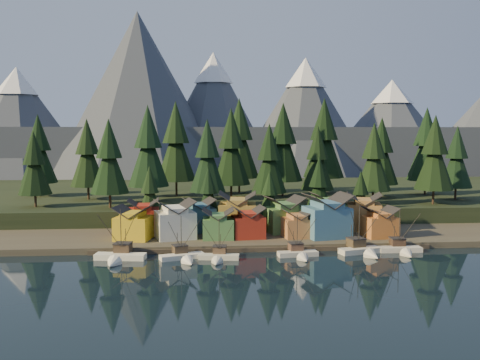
{
  "coord_description": "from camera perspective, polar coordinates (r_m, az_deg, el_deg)",
  "views": [
    {
      "loc": [
        -15.52,
        -106.55,
        28.1
      ],
      "look_at": [
        -4.08,
        30.0,
        15.45
      ],
      "focal_mm": 40.0,
      "sensor_mm": 36.0,
      "label": 1
    }
  ],
  "objects": [
    {
      "name": "house_back_2",
      "position": [
        142.29,
        -0.27,
        -3.28
      ],
      "size": [
        10.59,
        9.88,
        10.34
      ],
      "rotation": [
        0.0,
        0.0,
        -0.1
      ],
      "color": "olive",
      "rests_on": "shore_strip"
    },
    {
      "name": "tree_shore_2",
      "position": [
        149.08,
        3.16,
        -1.67
      ],
      "size": [
        6.75,
        6.75,
        15.72
      ],
      "color": "#332319",
      "rests_on": "shore_strip"
    },
    {
      "name": "tree_hill_17",
      "position": [
        184.76,
        22.11,
        2.06
      ],
      "size": [
        10.2,
        10.2,
        23.75
      ],
      "color": "#332319",
      "rests_on": "hillside"
    },
    {
      "name": "tree_hill_16",
      "position": [
        192.0,
        -20.68,
        2.86
      ],
      "size": [
        11.88,
        11.88,
        27.68
      ],
      "color": "#332319",
      "rests_on": "hillside"
    },
    {
      "name": "hillside",
      "position": [
        198.76,
        -0.27,
        -1.98
      ],
      "size": [
        420.0,
        100.0,
        6.0
      ],
      "primitive_type": "cube",
      "color": "black",
      "rests_on": "ground"
    },
    {
      "name": "boat_1",
      "position": [
        117.97,
        -6.04,
        -7.59
      ],
      "size": [
        10.48,
        10.91,
        10.52
      ],
      "rotation": [
        0.0,
        0.0,
        0.3
      ],
      "color": "silver",
      "rests_on": "ground"
    },
    {
      "name": "house_front_2",
      "position": [
        132.71,
        -2.35,
        -4.58
      ],
      "size": [
        7.79,
        7.85,
        7.42
      ],
      "rotation": [
        0.0,
        0.0,
        -0.03
      ],
      "color": "#42723D",
      "rests_on": "shore_strip"
    },
    {
      "name": "house_back_3",
      "position": [
        141.09,
        4.76,
        -3.58
      ],
      "size": [
        10.75,
        9.97,
        9.38
      ],
      "rotation": [
        0.0,
        0.0,
        0.22
      ],
      "color": "#43703D",
      "rests_on": "shore_strip"
    },
    {
      "name": "tree_hill_12",
      "position": [
        183.35,
        14.84,
        2.74
      ],
      "size": [
        11.42,
        11.42,
        26.61
      ],
      "color": "#332319",
      "rests_on": "hillside"
    },
    {
      "name": "tree_hill_15",
      "position": [
        189.23,
        -0.08,
        4.15
      ],
      "size": [
        14.43,
        14.43,
        33.61
      ],
      "color": "#332319",
      "rests_on": "hillside"
    },
    {
      "name": "house_front_1",
      "position": [
        133.65,
        -6.95,
        -4.08
      ],
      "size": [
        11.04,
        10.78,
        9.47
      ],
      "rotation": [
        0.0,
        0.0,
        0.25
      ],
      "color": "silver",
      "rests_on": "shore_strip"
    },
    {
      "name": "shore_strip",
      "position": [
        149.89,
        1.24,
        -5.24
      ],
      "size": [
        400.0,
        50.0,
        1.5
      ],
      "primitive_type": "cube",
      "color": "#3D362C",
      "rests_on": "ground"
    },
    {
      "name": "tree_hill_6",
      "position": [
        172.05,
        -0.95,
        3.27
      ],
      "size": [
        12.62,
        12.62,
        29.39
      ],
      "color": "#332319",
      "rests_on": "hillside"
    },
    {
      "name": "tree_shore_1",
      "position": [
        147.63,
        -3.39,
        -1.5
      ],
      "size": [
        7.23,
        7.23,
        16.84
      ],
      "color": "#332319",
      "rests_on": "shore_strip"
    },
    {
      "name": "mountain_ridge",
      "position": [
        320.35,
        -2.77,
        4.9
      ],
      "size": [
        560.0,
        190.0,
        90.0
      ],
      "color": "#4B5261",
      "rests_on": "ground"
    },
    {
      "name": "house_front_5",
      "position": [
        135.65,
        9.26,
        -3.68
      ],
      "size": [
        11.77,
        11.03,
        10.76
      ],
      "rotation": [
        0.0,
        0.0,
        0.18
      ],
      "color": "#396688",
      "rests_on": "shore_strip"
    },
    {
      "name": "house_front_0",
      "position": [
        133.78,
        -11.31,
        -4.41
      ],
      "size": [
        9.76,
        9.41,
        8.25
      ],
      "rotation": [
        0.0,
        0.0,
        -0.22
      ],
      "color": "gold",
      "rests_on": "shore_strip"
    },
    {
      "name": "house_back_1",
      "position": [
        141.97,
        -4.4,
        -3.65
      ],
      "size": [
        9.3,
        9.38,
        8.77
      ],
      "rotation": [
        0.0,
        0.0,
        0.22
      ],
      "color": "#335F79",
      "rests_on": "shore_strip"
    },
    {
      "name": "tree_hill_10",
      "position": [
        192.06,
        8.94,
        4.1
      ],
      "size": [
        14.44,
        14.44,
        33.63
      ],
      "color": "#332319",
      "rests_on": "hillside"
    },
    {
      "name": "boat_0",
      "position": [
        119.62,
        -12.82,
        -7.34
      ],
      "size": [
        11.68,
        12.44,
        12.3
      ],
      "rotation": [
        0.0,
        0.0,
        -0.15
      ],
      "color": "white",
      "rests_on": "ground"
    },
    {
      "name": "house_front_4",
      "position": [
        134.97,
        6.09,
        -4.56
      ],
      "size": [
        7.46,
        7.93,
        6.89
      ],
      "rotation": [
        0.0,
        0.0,
        0.11
      ],
      "color": "#A86B3B",
      "rests_on": "shore_strip"
    },
    {
      "name": "tree_hill_11",
      "position": [
        165.68,
        14.07,
        2.12
      ],
      "size": [
        10.56,
        10.56,
        24.6
      ],
      "color": "#332319",
      "rests_on": "hillside"
    },
    {
      "name": "boat_4",
      "position": [
        120.7,
        6.33,
        -7.28
      ],
      "size": [
        9.49,
        10.15,
        10.33
      ],
      "rotation": [
        0.0,
        0.0,
        0.11
      ],
      "color": "beige",
      "rests_on": "ground"
    },
    {
      "name": "tree_hill_4",
      "position": [
        181.73,
        -6.85,
        3.8
      ],
      "size": [
        13.76,
        13.76,
        32.05
      ],
      "color": "#332319",
      "rests_on": "hillside"
    },
    {
      "name": "house_back_0",
      "position": [
        142.68,
        -10.26,
        -3.69
      ],
      "size": [
        8.36,
        8.05,
        8.73
      ],
      "rotation": [
        0.0,
        0.0,
        0.05
      ],
      "color": "maroon",
      "rests_on": "shore_strip"
    },
    {
      "name": "dock",
      "position": [
        127.06,
        2.36,
        -7.28
      ],
      "size": [
        80.0,
        4.0,
        1.0
      ],
      "primitive_type": "cube",
      "color": "#453B31",
      "rests_on": "ground"
    },
    {
      "name": "tree_hill_9",
      "position": [
        166.1,
        8.28,
        2.07
      ],
      "size": [
        10.19,
        10.19,
        23.73
      ],
      "color": "#332319",
      "rests_on": "hillside"
    },
    {
      "name": "tree_shore_4",
      "position": [
        154.83,
        12.74,
        -1.6
      ],
      "size": [
        6.62,
        6.62,
        15.42
      ],
      "color": "#332319",
      "rests_on": "shore_strip"
    },
    {
      "name": "house_back_4",
      "position": [
        146.01,
        9.52,
        -3.23
      ],
      "size": [
        9.83,
        9.51,
        9.9
      ],
      "rotation": [
        0.0,
        0.0,
        0.09
      ],
      "color": "#3F713D",
      "rests_on": "shore_strip"
    },
    {
      "name": "boat_6",
      "position": [
        129.63,
        16.88,
        -6.56
      ],
      "size": [
        10.19,
        11.08,
        11.05
      ],
      "rotation": [
        0.0,
        0.0,
        -0.02
      ],
      "color": "beige",
      "rests_on": "ground"
    },
    {
      "name": "house_back_5",
      "position": [
        147.42,
        13.07,
        -3.21
      ],
      "size": [
        10.71,
        10.79,
        9.9
      ],
      "rotation": [
        0.0,
        0.0,
        -0.25
      ],
      "color": "#A6753B",
      "rests_on": "shore_strip"
    },
    {
      "name": "house_front_3",
      "position": [
        133.51,
        0.88,
        -4.43
      ],
      "size": [
        8.36,
        8.04,
        7.79
      ],
      "rotation": [
        0.0,
        0.0,
        0.1
      ],
      "color": "maroon",
      "rests_on": "shore_strip"
    },
    {
      "name": "house_front_6",
      "position": [
        138.7,
        14.7,
        -4.29
      ],
      "size": [
        8.34,
        7.97,
        7.56
      ],
      "rotation": [
        0.0,
        0.0,
        0.12
      ],
      "color": "#B6672E",
      "rests_on": "shore_strip"
    },
    {
      "name": "tree_hill_13",
      "position": [
        170.46,
        20.04,
        2.48
      ],
      "size": [
        11.58,
        11.58,
        26.97
      ],
      "color": "#332319",
      "rests_on": "hillside"
    },
    {
      "name": "tree_hill_8",
      "position": [
        181.04,
        4.61,
        3.73
      ],
      "size": [
        13.55,
        13.55,
        31.57
      ],
      "color": "#332319",
      "rests_on": "hillside"
    },
    {
      "name": "ground",
      "position": [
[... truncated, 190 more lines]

